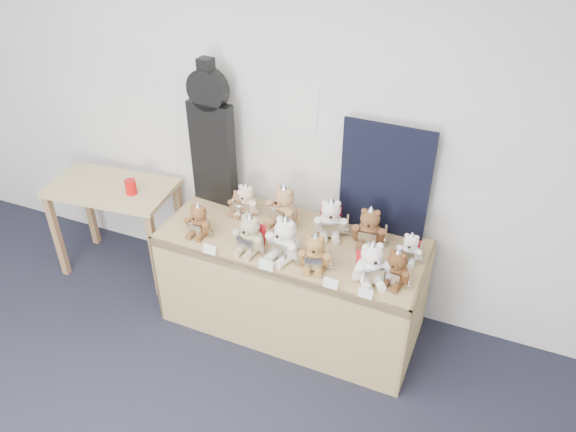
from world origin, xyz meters
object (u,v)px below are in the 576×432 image
at_px(teddy_back_end, 410,249).
at_px(teddy_front_right, 315,253).
at_px(teddy_back_left, 246,201).
at_px(teddy_back_far_left, 239,204).
at_px(side_table, 114,200).
at_px(teddy_front_far_right, 371,264).
at_px(teddy_back_right, 369,228).
at_px(guitar_case, 212,136).
at_px(red_cup, 131,187).
at_px(teddy_front_left, 250,235).
at_px(teddy_front_centre, 285,240).
at_px(teddy_front_far_left, 199,221).
at_px(teddy_front_end, 396,269).
at_px(teddy_back_centre_right, 331,219).
at_px(teddy_back_centre_left, 283,207).
at_px(display_table, 288,264).

bearing_deg(teddy_back_end, teddy_front_right, -149.42).
bearing_deg(teddy_back_left, teddy_back_end, -3.87).
bearing_deg(teddy_back_far_left, side_table, -167.32).
xyz_separation_m(teddy_front_far_right, teddy_back_right, (-0.12, 0.36, -0.00)).
distance_m(teddy_front_right, teddy_back_right, 0.44).
xyz_separation_m(guitar_case, teddy_back_right, (1.18, -0.09, -0.40)).
xyz_separation_m(red_cup, teddy_front_right, (1.54, -0.24, 0.02)).
relative_size(teddy_back_right, teddy_back_far_left, 1.45).
relative_size(teddy_front_left, teddy_back_end, 1.34).
xyz_separation_m(side_table, teddy_back_far_left, (1.04, 0.09, 0.18)).
xyz_separation_m(guitar_case, teddy_front_centre, (0.73, -0.44, -0.39)).
distance_m(teddy_front_far_right, teddy_back_right, 0.38).
bearing_deg(red_cup, teddy_back_end, 1.72).
relative_size(guitar_case, teddy_front_far_left, 4.11).
relative_size(side_table, teddy_back_far_left, 4.71).
height_order(red_cup, teddy_front_end, teddy_front_end).
bearing_deg(teddy_back_end, guitar_case, 174.25).
relative_size(side_table, teddy_back_centre_right, 3.23).
height_order(teddy_front_right, teddy_back_left, teddy_front_right).
bearing_deg(teddy_back_centre_left, teddy_front_left, -81.85).
relative_size(guitar_case, teddy_back_centre_right, 3.48).
bearing_deg(red_cup, teddy_front_end, -5.29).
height_order(teddy_back_left, teddy_back_end, teddy_back_left).
distance_m(teddy_front_end, teddy_back_far_left, 1.23).
relative_size(teddy_front_far_right, teddy_back_end, 1.40).
distance_m(side_table, red_cup, 0.28).
bearing_deg(teddy_back_right, teddy_back_end, -21.32).
height_order(teddy_front_centre, teddy_back_right, teddy_front_centre).
xyz_separation_m(teddy_front_right, teddy_back_centre_right, (-0.03, 0.37, 0.01)).
height_order(teddy_front_far_right, teddy_back_left, teddy_front_far_right).
relative_size(display_table, teddy_front_far_right, 5.76).
distance_m(teddy_front_centre, teddy_back_far_left, 0.60).
relative_size(side_table, teddy_back_right, 3.26).
relative_size(teddy_front_right, teddy_back_end, 1.25).
distance_m(teddy_front_far_left, teddy_front_right, 0.84).
distance_m(teddy_front_left, teddy_front_right, 0.45).
height_order(side_table, teddy_front_left, teddy_front_left).
xyz_separation_m(teddy_front_right, teddy_back_right, (0.24, 0.37, 0.01)).
bearing_deg(teddy_front_right, teddy_back_left, 138.60).
distance_m(display_table, teddy_front_centre, 0.32).
relative_size(teddy_front_end, teddy_back_right, 0.88).
relative_size(display_table, teddy_back_far_left, 8.60).
bearing_deg(teddy_front_centre, teddy_front_left, -157.89).
distance_m(teddy_front_right, teddy_front_end, 0.49).
relative_size(teddy_front_end, teddy_back_centre_right, 0.87).
distance_m(teddy_front_left, teddy_front_far_right, 0.80).
bearing_deg(teddy_back_end, teddy_back_right, 166.74).
bearing_deg(teddy_front_far_right, red_cup, 141.62).
bearing_deg(teddy_front_far_right, teddy_front_right, 150.98).
bearing_deg(teddy_back_right, teddy_front_end, -58.98).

